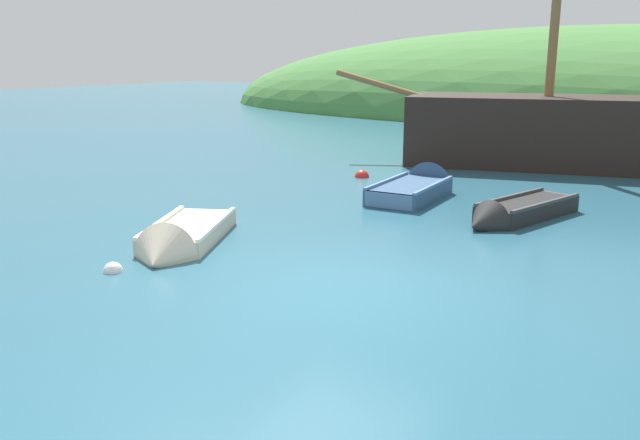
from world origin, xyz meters
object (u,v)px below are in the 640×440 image
sailing_ship (632,142)px  rowboat_portside (418,190)px  rowboat_outer_right (515,215)px  buoy_red (362,177)px  rowboat_near_dock (179,243)px  buoy_white (113,272)px

sailing_ship → rowboat_portside: size_ratio=4.81×
rowboat_outer_right → buoy_red: bearing=-101.7°
rowboat_portside → buoy_red: rowboat_portside is taller
rowboat_portside → rowboat_outer_right: (2.82, -1.27, -0.01)m
sailing_ship → rowboat_near_dock: sailing_ship is taller
rowboat_portside → rowboat_outer_right: bearing=-117.3°
rowboat_near_dock → buoy_white: 1.60m
buoy_white → rowboat_near_dock: bearing=93.0°
buoy_white → sailing_ship: bearing=70.3°
sailing_ship → rowboat_near_dock: 14.84m
rowboat_near_dock → buoy_white: rowboat_near_dock is taller
rowboat_outer_right → buoy_white: 8.26m
rowboat_near_dock → buoy_white: (0.08, -1.59, -0.09)m
rowboat_portside → buoy_white: (-1.65, -8.22, -0.13)m
rowboat_outer_right → buoy_white: bearing=-16.9°
rowboat_near_dock → buoy_white: size_ratio=10.59×
buoy_red → rowboat_portside: bearing=-31.2°
rowboat_near_dock → buoy_red: (-0.71, 8.10, -0.09)m
rowboat_portside → buoy_red: 2.85m
rowboat_portside → sailing_ship: bearing=-31.5°
rowboat_near_dock → sailing_ship: bearing=132.3°
rowboat_near_dock → rowboat_portside: bearing=139.7°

